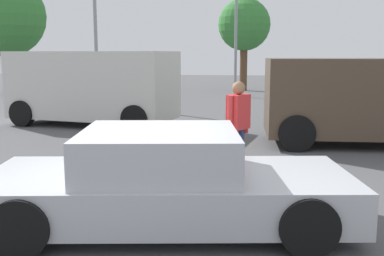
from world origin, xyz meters
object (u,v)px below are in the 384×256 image
Objects in this scene: suv_dark at (369,98)px; light_post_mid at (236,12)px; sedan_foreground at (166,182)px; van_white at (93,86)px; light_post_far at (95,5)px; pedestrian at (238,120)px.

suv_dark is 0.80× the size of light_post_mid.
suv_dark is at bearing -72.74° from light_post_mid.
van_white reaches higher than sedan_foreground.
light_post_far reaches higher than sedan_foreground.
suv_dark is 0.81× the size of light_post_far.
van_white reaches higher than pedestrian.
sedan_foreground is at bearing 54.90° from suv_dark.
light_post_mid reaches higher than pedestrian.
van_white is at bearing 107.15° from sedan_foreground.
suv_dark reaches higher than pedestrian.
suv_dark reaches higher than sedan_foreground.
light_post_far is at bearing 119.02° from van_white.
light_post_far reaches higher than pedestrian.
light_post_mid is 7.15m from light_post_far.
light_post_mid is (-3.69, 11.87, 3.00)m from suv_dark.
light_post_mid is at bearing -75.41° from suv_dark.
light_post_mid is at bearing 40.51° from light_post_far.
sedan_foreground is 6.73m from suv_dark.
pedestrian is (4.51, -5.19, -0.20)m from van_white.
suv_dark is (7.35, -2.01, -0.08)m from van_white.
sedan_foreground is 14.44m from light_post_far.
van_white is 10.92m from light_post_mid.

